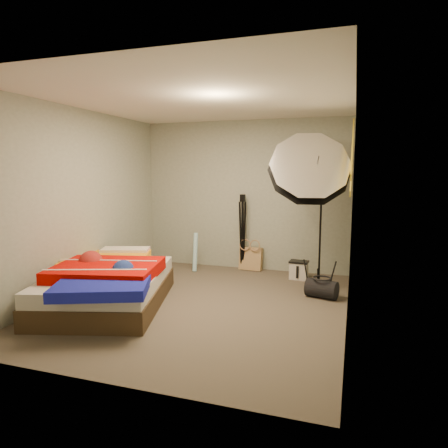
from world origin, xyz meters
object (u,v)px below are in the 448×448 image
at_px(camera_case, 299,271).
at_px(camera_tripod, 242,227).
at_px(photo_umbrella, 309,171).
at_px(wrapping_roll, 195,252).
at_px(duffel_bag, 322,289).
at_px(bed, 108,283).
at_px(tote_bag, 251,259).

height_order(camera_case, camera_tripod, camera_tripod).
bearing_deg(photo_umbrella, camera_tripod, 142.04).
bearing_deg(photo_umbrella, wrapping_roll, 162.49).
xyz_separation_m(duffel_bag, camera_tripod, (-1.40, 1.13, 0.61)).
bearing_deg(wrapping_roll, bed, -101.28).
xyz_separation_m(camera_case, duffel_bag, (0.41, -0.83, -0.01)).
distance_m(photo_umbrella, camera_tripod, 1.75).
bearing_deg(camera_tripod, tote_bag, 13.45).
relative_size(bed, photo_umbrella, 0.98).
relative_size(wrapping_roll, camera_case, 2.43).
xyz_separation_m(camera_case, bed, (-2.11, -1.95, 0.15)).
bearing_deg(duffel_bag, camera_tripod, 156.36).
bearing_deg(photo_umbrella, bed, -149.78).
bearing_deg(camera_case, bed, -132.64).
height_order(tote_bag, camera_tripod, camera_tripod).
bearing_deg(wrapping_roll, photo_umbrella, -17.51).
xyz_separation_m(tote_bag, wrapping_roll, (-0.87, -0.35, 0.13)).
bearing_deg(photo_umbrella, tote_bag, 137.40).
height_order(bed, camera_tripod, camera_tripod).
bearing_deg(camera_tripod, photo_umbrella, -37.96).
relative_size(duffel_bag, camera_tripod, 0.31).
height_order(bed, photo_umbrella, photo_umbrella).
distance_m(camera_case, camera_tripod, 1.20).
height_order(tote_bag, wrapping_roll, wrapping_roll).
distance_m(bed, photo_umbrella, 2.99).
distance_m(tote_bag, wrapping_roll, 0.95).
distance_m(tote_bag, bed, 2.61).
bearing_deg(duffel_bag, wrapping_roll, 174.27).
bearing_deg(bed, photo_umbrella, 30.22).
bearing_deg(duffel_bag, photo_umbrella, 152.17).
bearing_deg(wrapping_roll, duffel_bag, -20.95).
relative_size(tote_bag, photo_umbrella, 0.17).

